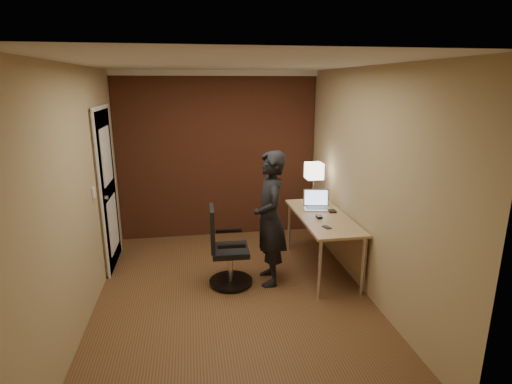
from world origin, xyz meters
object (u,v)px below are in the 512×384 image
(desk_lamp, at_px, (314,171))
(person, at_px, (270,219))
(desk, at_px, (328,225))
(wallet, at_px, (332,211))
(mouse, at_px, (319,217))
(laptop, at_px, (316,203))
(office_chair, at_px, (225,252))
(phone, at_px, (327,227))

(desk_lamp, xyz_separation_m, person, (-0.79, -0.86, -0.35))
(desk, bearing_deg, wallet, 52.68)
(mouse, xyz_separation_m, wallet, (0.24, 0.21, -0.01))
(desk, bearing_deg, mouse, -149.52)
(desk_lamp, xyz_separation_m, mouse, (-0.15, -0.75, -0.40))
(mouse, bearing_deg, desk, 32.57)
(laptop, xyz_separation_m, office_chair, (-1.25, -0.52, -0.38))
(wallet, bearing_deg, office_chair, -167.28)
(wallet, bearing_deg, person, -159.95)
(laptop, relative_size, phone, 3.24)
(desk, height_order, wallet, wallet)
(person, bearing_deg, wallet, 111.83)
(desk_lamp, relative_size, mouse, 5.35)
(desk_lamp, height_order, mouse, desk_lamp)
(office_chair, bearing_deg, desk_lamp, 33.08)
(phone, bearing_deg, desk_lamp, 65.33)
(desk, bearing_deg, desk_lamp, 89.80)
(desk_lamp, height_order, office_chair, desk_lamp)
(desk_lamp, distance_m, mouse, 0.86)
(desk, height_order, mouse, mouse)
(desk_lamp, distance_m, person, 1.22)
(phone, relative_size, office_chair, 0.12)
(phone, relative_size, wallet, 1.05)
(mouse, bearing_deg, wallet, 42.72)
(wallet, relative_size, person, 0.07)
(office_chair, bearing_deg, person, -0.20)
(laptop, distance_m, wallet, 0.25)
(desk_lamp, distance_m, office_chair, 1.73)
(laptop, relative_size, wallet, 3.39)
(phone, bearing_deg, desk, 52.51)
(wallet, height_order, person, person)
(office_chair, bearing_deg, laptop, 22.36)
(desk, height_order, phone, phone)
(mouse, height_order, wallet, mouse)
(desk_lamp, relative_size, person, 0.34)
(laptop, distance_m, mouse, 0.42)
(desk_lamp, bearing_deg, desk, -90.20)
(laptop, distance_m, office_chair, 1.41)
(desk, xyz_separation_m, laptop, (-0.06, 0.32, 0.19))
(office_chair, height_order, person, person)
(desk, relative_size, desk_lamp, 2.80)
(desk_lamp, relative_size, wallet, 4.86)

